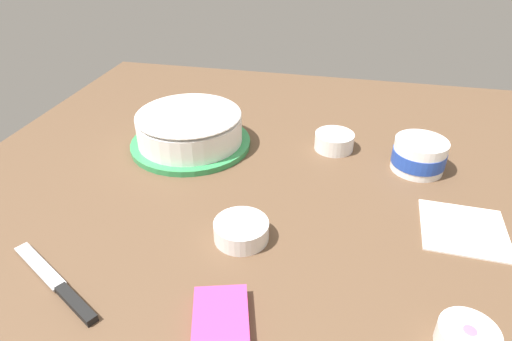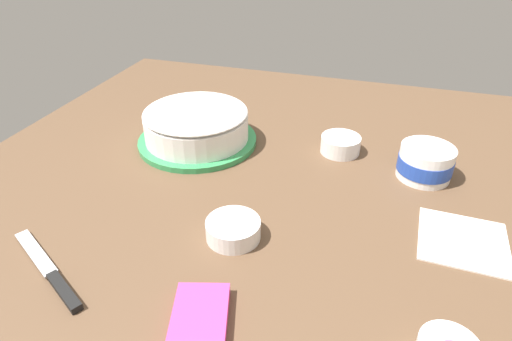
{
  "view_description": "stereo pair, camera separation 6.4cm",
  "coord_description": "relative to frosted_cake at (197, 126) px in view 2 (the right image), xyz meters",
  "views": [
    {
      "loc": [
        -0.67,
        -0.06,
        0.51
      ],
      "look_at": [
        0.07,
        0.1,
        0.04
      ],
      "focal_mm": 30.22,
      "sensor_mm": 36.0,
      "label": 1
    },
    {
      "loc": [
        -0.65,
        -0.12,
        0.51
      ],
      "look_at": [
        0.07,
        0.1,
        0.04
      ],
      "focal_mm": 30.22,
      "sensor_mm": 36.0,
      "label": 2
    }
  ],
  "objects": [
    {
      "name": "candy_box_lower",
      "position": [
        -0.51,
        -0.23,
        -0.04
      ],
      "size": [
        0.16,
        0.11,
        0.02
      ],
      "primitive_type": "cube",
      "rotation": [
        0.0,
        0.0,
        0.28
      ],
      "color": "#E53D8E",
      "rests_on": "ground_plane"
    },
    {
      "name": "paper_napkin",
      "position": [
        -0.2,
        -0.6,
        -0.04
      ],
      "size": [
        0.16,
        0.16,
        0.01
      ],
      "primitive_type": "cube",
      "rotation": [
        0.0,
        0.0,
        -0.05
      ],
      "color": "white",
      "rests_on": "ground_plane"
    },
    {
      "name": "sprinkle_bowl_yellow",
      "position": [
        -0.31,
        -0.2,
        -0.03
      ],
      "size": [
        0.1,
        0.1,
        0.03
      ],
      "color": "white",
      "rests_on": "ground_plane"
    },
    {
      "name": "frosting_tub",
      "position": [
        0.0,
        -0.53,
        -0.01
      ],
      "size": [
        0.12,
        0.12,
        0.07
      ],
      "color": "white",
      "rests_on": "ground_plane"
    },
    {
      "name": "frosted_cake",
      "position": [
        0.0,
        0.0,
        0.0
      ],
      "size": [
        0.29,
        0.29,
        0.1
      ],
      "color": "#339351",
      "rests_on": "ground_plane"
    },
    {
      "name": "ground_plane",
      "position": [
        -0.21,
        -0.3,
        -0.05
      ],
      "size": [
        1.54,
        1.54,
        0.0
      ],
      "primitive_type": "plane",
      "color": "brown"
    },
    {
      "name": "sprinkle_bowl_green",
      "position": [
        0.06,
        -0.34,
        -0.02
      ],
      "size": [
        0.09,
        0.09,
        0.04
      ],
      "color": "white",
      "rests_on": "ground_plane"
    },
    {
      "name": "spreading_knife",
      "position": [
        -0.49,
        0.04,
        -0.04
      ],
      "size": [
        0.13,
        0.22,
        0.01
      ],
      "color": "silver",
      "rests_on": "ground_plane"
    }
  ]
}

